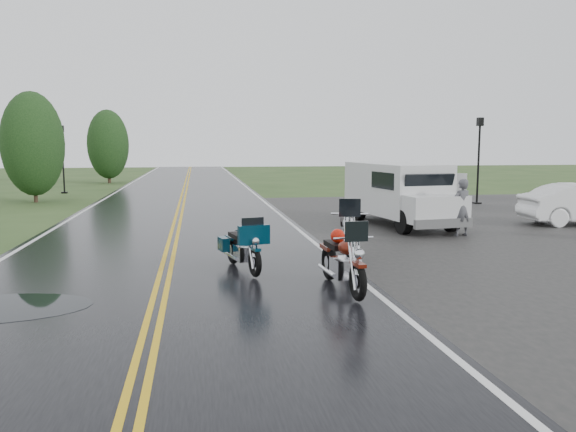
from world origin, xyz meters
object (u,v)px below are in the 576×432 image
object	(u,v)px
motorcycle_red	(358,266)
motorcycle_silver	(350,238)
van_white	(404,200)
motorcycle_teal	(255,251)
lamp_post_far_left	(63,159)
lamp_post_far_right	(478,161)
person_at_van	(461,209)

from	to	relation	value
motorcycle_red	motorcycle_silver	world-z (taller)	motorcycle_silver
motorcycle_red	van_white	size ratio (longest dim) A/B	0.42
motorcycle_teal	lamp_post_far_left	bearing A→B (deg)	97.43
van_white	lamp_post_far_right	xyz separation A→B (m)	(6.53, 7.92, 0.92)
person_at_van	lamp_post_far_left	bearing A→B (deg)	-63.48
motorcycle_teal	lamp_post_far_left	distance (m)	23.56
motorcycle_red	motorcycle_teal	size ratio (longest dim) A/B	1.11
van_white	lamp_post_far_right	world-z (taller)	lamp_post_far_right
lamp_post_far_left	van_white	bearing A→B (deg)	-52.02
motorcycle_teal	motorcycle_red	bearing A→B (deg)	-66.33
motorcycle_silver	van_white	xyz separation A→B (m)	(2.93, 4.56, 0.32)
motorcycle_red	lamp_post_far_right	world-z (taller)	lamp_post_far_right
motorcycle_silver	motorcycle_red	bearing A→B (deg)	-88.53
motorcycle_red	person_at_van	size ratio (longest dim) A/B	1.34
motorcycle_silver	lamp_post_far_left	bearing A→B (deg)	129.33
motorcycle_red	motorcycle_silver	xyz separation A→B (m)	(0.51, 2.34, 0.07)
van_white	motorcycle_teal	bearing A→B (deg)	-142.86
person_at_van	lamp_post_far_left	size ratio (longest dim) A/B	0.44
motorcycle_teal	lamp_post_far_right	size ratio (longest dim) A/B	0.51
motorcycle_teal	person_at_van	world-z (taller)	person_at_van
motorcycle_silver	lamp_post_far_right	size ratio (longest dim) A/B	0.63
motorcycle_silver	lamp_post_far_left	world-z (taller)	lamp_post_far_left
van_white	lamp_post_far_left	xyz separation A→B (m)	(-13.34, 17.08, 0.84)
motorcycle_silver	van_white	distance (m)	5.43
motorcycle_red	van_white	xyz separation A→B (m)	(3.43, 6.90, 0.40)
motorcycle_red	motorcycle_teal	bearing A→B (deg)	123.51
motorcycle_silver	lamp_post_far_right	world-z (taller)	lamp_post_far_right
motorcycle_silver	person_at_van	size ratio (longest dim) A/B	1.49
motorcycle_red	lamp_post_far_left	bearing A→B (deg)	108.83
motorcycle_red	motorcycle_silver	size ratio (longest dim) A/B	0.90
van_white	person_at_van	world-z (taller)	van_white
person_at_van	motorcycle_teal	bearing A→B (deg)	20.06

